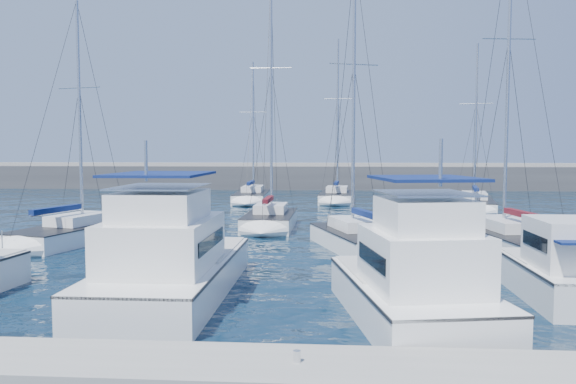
# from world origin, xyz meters

# --- Properties ---
(ground) EXTENTS (220.00, 220.00, 0.00)m
(ground) POSITION_xyz_m (0.00, 0.00, 0.00)
(ground) COLOR black
(ground) RESTS_ON ground
(breakwater) EXTENTS (160.00, 6.00, 4.45)m
(breakwater) POSITION_xyz_m (0.00, 52.00, 1.05)
(breakwater) COLOR #424244
(breakwater) RESTS_ON ground
(dock) EXTENTS (40.00, 2.20, 0.60)m
(dock) POSITION_xyz_m (0.00, -11.00, 0.30)
(dock) COLOR gray
(dock) RESTS_ON ground
(dock_cleat_centre) EXTENTS (0.16, 0.16, 0.25)m
(dock_cleat_centre) POSITION_xyz_m (0.00, -11.00, 0.72)
(dock_cleat_centre) COLOR silver
(dock_cleat_centre) RESTS_ON dock
(motor_yacht_port_inner) EXTENTS (3.82, 10.10, 4.69)m
(motor_yacht_port_inner) POSITION_xyz_m (-4.73, -3.85, 1.13)
(motor_yacht_port_inner) COLOR white
(motor_yacht_port_inner) RESTS_ON ground
(motor_yacht_stbd_inner) EXTENTS (4.68, 8.02, 4.69)m
(motor_yacht_stbd_inner) POSITION_xyz_m (3.13, -6.25, 1.13)
(motor_yacht_stbd_inner) COLOR white
(motor_yacht_stbd_inner) RESTS_ON ground
(motor_yacht_stbd_outer) EXTENTS (2.64, 5.89, 3.20)m
(motor_yacht_stbd_outer) POSITION_xyz_m (8.41, -3.34, 0.94)
(motor_yacht_stbd_outer) COLOR white
(motor_yacht_stbd_outer) RESTS_ON ground
(sailboat_mid_a) EXTENTS (4.87, 8.25, 13.48)m
(sailboat_mid_a) POSITION_xyz_m (-13.23, 7.04, 0.51)
(sailboat_mid_a) COLOR white
(sailboat_mid_a) RESTS_ON ground
(sailboat_mid_b) EXTENTS (3.14, 7.16, 16.69)m
(sailboat_mid_b) POSITION_xyz_m (-3.15, 13.70, 0.56)
(sailboat_mid_b) COLOR white
(sailboat_mid_b) RESTS_ON ground
(sailboat_mid_c) EXTENTS (5.07, 7.85, 15.06)m
(sailboat_mid_c) POSITION_xyz_m (2.10, 6.08, 0.54)
(sailboat_mid_c) COLOR white
(sailboat_mid_c) RESTS_ON ground
(sailboat_mid_d) EXTENTS (4.35, 9.51, 17.19)m
(sailboat_mid_d) POSITION_xyz_m (9.85, 6.45, 0.54)
(sailboat_mid_d) COLOR white
(sailboat_mid_d) RESTS_ON ground
(sailboat_back_a) EXTENTS (3.32, 9.42, 14.18)m
(sailboat_back_a) POSITION_xyz_m (-6.91, 32.69, 0.51)
(sailboat_back_a) COLOR white
(sailboat_back_a) RESTS_ON ground
(sailboat_back_b) EXTENTS (3.64, 7.85, 16.24)m
(sailboat_back_b) POSITION_xyz_m (1.44, 32.60, 0.54)
(sailboat_back_b) COLOR white
(sailboat_back_b) RESTS_ON ground
(sailboat_back_c) EXTENTS (4.70, 8.92, 14.36)m
(sailboat_back_c) POSITION_xyz_m (12.86, 25.58, 0.52)
(sailboat_back_c) COLOR white
(sailboat_back_c) RESTS_ON ground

